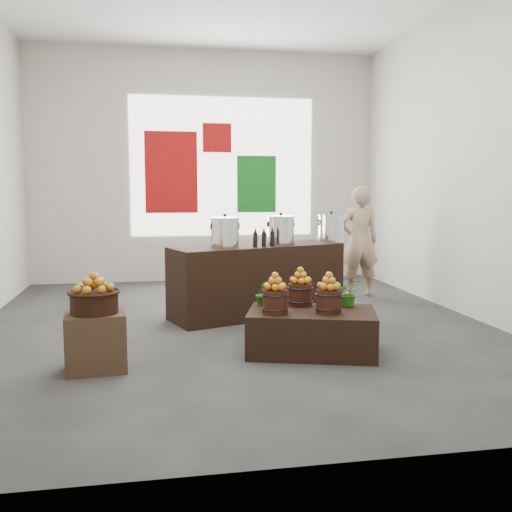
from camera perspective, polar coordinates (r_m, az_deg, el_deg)
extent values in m
plane|color=#3C3B39|center=(6.84, -2.10, -6.96)|extent=(7.00, 7.00, 0.00)
cube|color=beige|center=(10.13, -5.05, 8.88)|extent=(6.00, 0.04, 4.00)
cube|color=white|center=(10.14, -3.34, 8.89)|extent=(3.20, 0.02, 2.40)
cube|color=#9C0C0C|center=(10.06, -8.47, 8.27)|extent=(0.90, 0.04, 1.40)
cube|color=#106719|center=(10.22, 0.05, 7.20)|extent=(0.70, 0.04, 1.00)
cube|color=#9C0C0C|center=(10.15, -3.92, 11.71)|extent=(0.50, 0.04, 0.50)
cube|color=#4B3323|center=(5.35, -15.75, -8.25)|extent=(0.57, 0.48, 0.52)
cylinder|color=black|center=(5.27, -15.88, -4.50)|extent=(0.42, 0.42, 0.19)
cube|color=black|center=(5.72, 5.58, -7.54)|extent=(1.40, 1.09, 0.43)
cylinder|color=#39170F|center=(5.49, 1.91, -4.59)|extent=(0.25, 0.25, 0.23)
cylinder|color=#39170F|center=(5.55, 7.28, -4.52)|extent=(0.25, 0.25, 0.23)
cylinder|color=#39170F|center=(5.87, 4.44, -3.86)|extent=(0.25, 0.25, 0.23)
imported|color=#1F5712|center=(5.87, 9.24, -3.66)|extent=(0.27, 0.24, 0.28)
imported|color=#1F5712|center=(5.85, 0.63, -3.77)|extent=(0.15, 0.13, 0.25)
cube|color=black|center=(7.29, 0.11, -2.46)|extent=(2.33, 1.39, 0.91)
cylinder|color=silver|center=(7.01, -3.12, 2.31)|extent=(0.34, 0.34, 0.34)
cylinder|color=silver|center=(7.40, 2.50, 2.55)|extent=(0.34, 0.34, 0.34)
cylinder|color=silver|center=(7.86, 7.51, 2.74)|extent=(0.34, 0.34, 0.34)
imported|color=#9C7D60|center=(8.68, 10.26, 1.43)|extent=(0.61, 0.41, 1.66)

